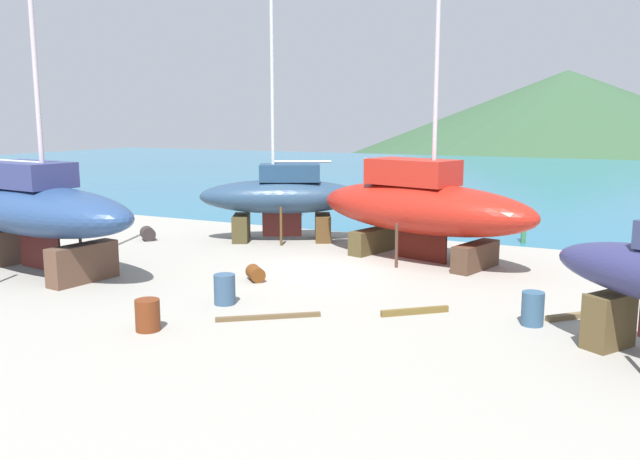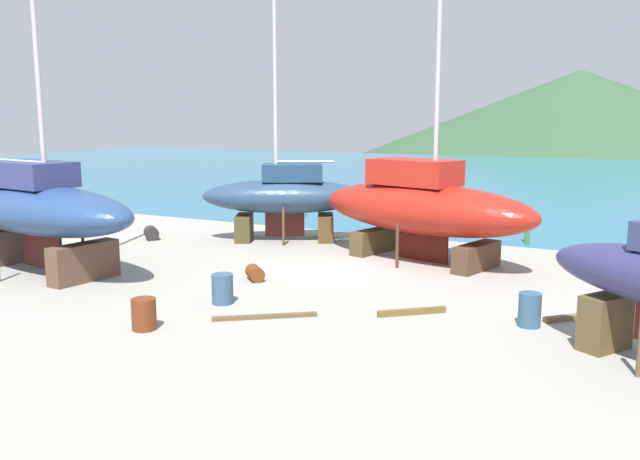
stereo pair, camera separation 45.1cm
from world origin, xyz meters
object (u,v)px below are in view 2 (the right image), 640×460
at_px(barrel_rust_far, 144,314).
at_px(barrel_rust_near, 255,273).
at_px(barrel_tipped_right, 530,310).
at_px(sailboat_large_starboard, 285,196).
at_px(barrel_by_slipway, 635,269).
at_px(worker, 528,225).
at_px(barrel_blue_faded, 151,233).
at_px(sailboat_far_slipway, 39,209).
at_px(sailboat_mid_port, 423,206).
at_px(barrel_tar_black, 222,289).

bearing_deg(barrel_rust_far, barrel_rust_near, 92.77).
xyz_separation_m(barrel_tipped_right, barrel_rust_far, (-9.25, -5.03, -0.04)).
xyz_separation_m(sailboat_large_starboard, barrel_by_slipway, (14.86, -1.03, -1.66)).
bearing_deg(barrel_by_slipway, barrel_rust_far, -133.64).
bearing_deg(worker, sailboat_large_starboard, 8.63).
height_order(worker, barrel_blue_faded, worker).
bearing_deg(barrel_blue_faded, barrel_tipped_right, -16.62).
distance_m(sailboat_large_starboard, barrel_blue_faded, 6.56).
bearing_deg(sailboat_far_slipway, sailboat_large_starboard, 70.74).
bearing_deg(barrel_rust_near, barrel_blue_faded, 152.70).
distance_m(sailboat_large_starboard, barrel_tipped_right, 15.02).
xyz_separation_m(sailboat_mid_port, worker, (3.13, 5.64, -1.33)).
xyz_separation_m(sailboat_far_slipway, barrel_tar_black, (8.45, -0.45, -1.91)).
relative_size(worker, barrel_by_slipway, 2.05).
height_order(barrel_by_slipway, barrel_tar_black, barrel_tar_black).
relative_size(worker, barrel_tipped_right, 1.76).
relative_size(sailboat_far_slipway, worker, 8.82).
bearing_deg(sailboat_mid_port, sailboat_large_starboard, -175.96).
bearing_deg(sailboat_large_starboard, barrel_tipped_right, 119.27).
bearing_deg(barrel_rust_near, sailboat_large_starboard, 112.10).
bearing_deg(sailboat_large_starboard, barrel_rust_near, 84.68).
bearing_deg(sailboat_large_starboard, sailboat_far_slipway, 36.23).
distance_m(sailboat_large_starboard, barrel_tar_black, 10.92).
relative_size(sailboat_large_starboard, barrel_rust_far, 16.40).
distance_m(sailboat_far_slipway, sailboat_large_starboard, 10.85).
relative_size(sailboat_far_slipway, barrel_tar_black, 15.74).
height_order(sailboat_large_starboard, worker, sailboat_large_starboard).
bearing_deg(barrel_by_slipway, worker, 131.29).
height_order(sailboat_mid_port, barrel_rust_near, sailboat_mid_port).
relative_size(sailboat_far_slipway, sailboat_large_starboard, 1.04).
relative_size(sailboat_mid_port, sailboat_large_starboard, 1.00).
bearing_deg(sailboat_mid_port, barrel_rust_far, -92.93).
xyz_separation_m(barrel_rust_near, barrel_tar_black, (0.70, -2.94, 0.21)).
xyz_separation_m(sailboat_large_starboard, barrel_rust_far, (3.23, -13.23, -1.64)).
relative_size(barrel_blue_faded, barrel_rust_far, 0.88).
relative_size(sailboat_mid_port, barrel_tipped_right, 14.94).
xyz_separation_m(sailboat_far_slipway, barrel_tipped_right, (17.30, 1.52, -1.90)).
height_order(barrel_rust_near, barrel_rust_far, barrel_rust_far).
distance_m(sailboat_far_slipway, barrel_rust_far, 8.99).
distance_m(worker, barrel_by_slipway, 7.00).
xyz_separation_m(sailboat_large_starboard, barrel_rust_near, (2.94, -7.23, -1.81)).
relative_size(worker, barrel_tar_black, 1.78).
bearing_deg(sailboat_large_starboard, barrel_rust_far, 76.28).
height_order(barrel_blue_faded, barrel_rust_far, barrel_rust_far).
height_order(sailboat_mid_port, sailboat_far_slipway, sailboat_far_slipway).
bearing_deg(sailboat_large_starboard, sailboat_mid_port, 141.31).
height_order(sailboat_far_slipway, sailboat_large_starboard, sailboat_far_slipway).
height_order(sailboat_far_slipway, barrel_by_slipway, sailboat_far_slipway).
bearing_deg(barrel_rust_near, barrel_by_slipway, 27.46).
bearing_deg(sailboat_large_starboard, barrel_by_slipway, 148.62).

